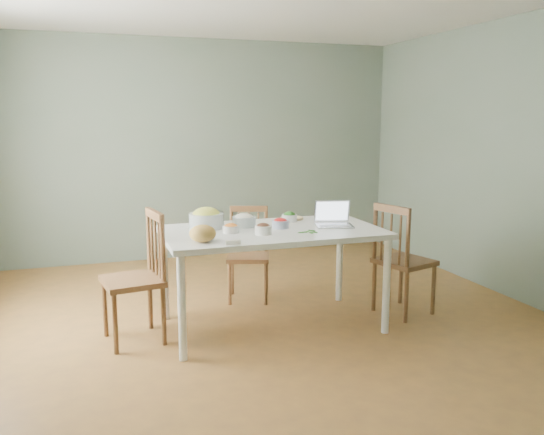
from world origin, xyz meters
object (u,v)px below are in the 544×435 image
object	(u,v)px
laptop	(335,214)
chair_far	(248,255)
chair_left	(132,278)
chair_right	(405,259)
dining_table	(272,278)
bowl_squash	(206,218)
bread_boule	(203,233)

from	to	relation	value
laptop	chair_far	bearing A→B (deg)	138.49
chair_left	chair_right	distance (m)	2.38
dining_table	bowl_squash	world-z (taller)	bowl_squash
chair_far	chair_right	bearing A→B (deg)	-14.21
laptop	bowl_squash	bearing A→B (deg)	179.27
bread_boule	laptop	world-z (taller)	laptop
chair_left	laptop	xyz separation A→B (m)	(1.68, -0.10, 0.43)
chair_right	laptop	world-z (taller)	laptop
dining_table	chair_right	size ratio (longest dim) A/B	1.78
chair_right	bowl_squash	size ratio (longest dim) A/B	3.45
chair_left	bowl_squash	world-z (taller)	chair_left
dining_table	laptop	world-z (taller)	laptop
chair_right	bread_boule	world-z (taller)	chair_right
dining_table	bread_boule	bearing A→B (deg)	-155.84
chair_far	bread_boule	bearing A→B (deg)	-103.25
bread_boule	bowl_squash	bearing A→B (deg)	75.07
dining_table	laptop	xyz separation A→B (m)	(0.54, -0.05, 0.52)
chair_left	chair_right	world-z (taller)	chair_left
chair_right	bread_boule	distance (m)	1.93
dining_table	chair_far	distance (m)	0.74
bowl_squash	chair_left	bearing A→B (deg)	-163.83
chair_left	dining_table	bearing A→B (deg)	78.87
bowl_squash	laptop	size ratio (longest dim) A/B	0.95
chair_right	bowl_squash	distance (m)	1.81
chair_far	bread_boule	distance (m)	1.30
chair_far	chair_left	size ratio (longest dim) A/B	0.87
chair_left	chair_right	xyz separation A→B (m)	(2.37, -0.11, -0.02)
bowl_squash	bread_boule	bearing A→B (deg)	-104.93
chair_right	bread_boule	bearing A→B (deg)	79.89
chair_far	laptop	world-z (taller)	laptop
chair_far	laptop	distance (m)	1.08
chair_left	laptop	distance (m)	1.74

